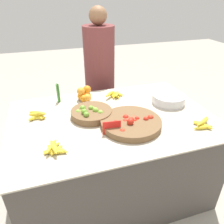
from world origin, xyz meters
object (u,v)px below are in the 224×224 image
at_px(tomato_basket, 131,123).
at_px(vendor_person, 100,83).
at_px(metal_bowl, 168,99).
at_px(price_sign, 112,128).
at_px(lime_bowl, 91,113).

xyz_separation_m(tomato_basket, vendor_person, (0.04, 1.11, -0.10)).
relative_size(tomato_basket, metal_bowl, 1.58).
height_order(metal_bowl, vendor_person, vendor_person).
distance_m(price_sign, vendor_person, 1.20).
bearing_deg(price_sign, metal_bowl, 32.13).
bearing_deg(vendor_person, tomato_basket, -92.09).
xyz_separation_m(tomato_basket, metal_bowl, (0.48, 0.26, 0.01)).
height_order(tomato_basket, metal_bowl, tomato_basket).
height_order(lime_bowl, price_sign, price_sign).
bearing_deg(vendor_person, price_sign, -100.49).
bearing_deg(lime_bowl, price_sign, -73.47).
distance_m(lime_bowl, price_sign, 0.31).
height_order(price_sign, vendor_person, vendor_person).
distance_m(lime_bowl, metal_bowl, 0.75).
distance_m(tomato_basket, vendor_person, 1.12).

